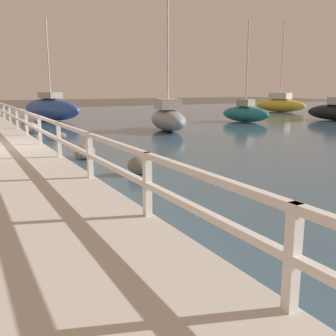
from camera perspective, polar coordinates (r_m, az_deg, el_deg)
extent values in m
cube|color=white|center=(3.30, 17.60, -12.37)|extent=(0.10, 0.10, 0.90)
cube|color=white|center=(5.43, -3.01, -2.41)|extent=(0.10, 0.10, 0.90)
cube|color=white|center=(7.91, -11.27, 1.82)|extent=(0.10, 0.10, 0.90)
cube|color=white|center=(10.50, -15.54, 3.99)|extent=(0.10, 0.10, 0.90)
cube|color=white|center=(13.14, -18.12, 5.29)|extent=(0.10, 0.10, 0.90)
cube|color=white|center=(15.79, -19.84, 6.14)|extent=(0.10, 0.10, 0.90)
cube|color=white|center=(18.46, -21.06, 6.75)|extent=(0.10, 0.10, 0.90)
cube|color=white|center=(21.14, -21.98, 7.20)|extent=(0.10, 0.10, 0.90)
cube|color=white|center=(23.82, -22.69, 7.55)|extent=(0.10, 0.10, 0.90)
cube|color=white|center=(13.10, -18.23, 7.07)|extent=(0.09, 32.50, 0.08)
cube|color=white|center=(13.14, -18.12, 5.29)|extent=(0.09, 32.50, 0.08)
ellipsoid|color=gray|center=(12.36, -12.71, 2.20)|extent=(0.36, 0.32, 0.27)
ellipsoid|color=gray|center=(19.56, -19.31, 5.55)|extent=(0.68, 0.61, 0.51)
ellipsoid|color=slate|center=(11.86, -11.87, 2.26)|extent=(0.58, 0.52, 0.44)
ellipsoid|color=gray|center=(24.63, -20.17, 6.39)|extent=(0.43, 0.38, 0.32)
ellipsoid|color=#666056|center=(16.55, -15.24, 4.49)|extent=(0.43, 0.38, 0.32)
ellipsoid|color=#666056|center=(9.61, -4.12, 0.38)|extent=(0.61, 0.55, 0.45)
ellipsoid|color=gold|center=(36.16, 15.90, 8.73)|extent=(2.39, 5.14, 1.11)
cube|color=silver|center=(36.13, 15.98, 10.03)|extent=(1.30, 1.94, 0.53)
cylinder|color=silver|center=(36.20, 16.25, 14.81)|extent=(0.09, 0.09, 6.57)
ellipsoid|color=#1E707A|center=(24.92, 11.16, 7.69)|extent=(2.12, 3.46, 0.96)
cube|color=#9E937F|center=(24.88, 11.23, 9.28)|extent=(1.03, 1.04, 0.42)
cylinder|color=silver|center=(24.91, 11.44, 14.60)|extent=(0.09, 0.09, 5.04)
ellipsoid|color=#2D4C9E|center=(26.77, -16.61, 8.16)|extent=(3.39, 5.69, 1.41)
cube|color=#9E937F|center=(26.74, -16.72, 10.07)|extent=(1.40, 1.67, 0.38)
cylinder|color=silver|center=(26.79, -17.01, 14.91)|extent=(0.09, 0.09, 4.90)
ellipsoid|color=gray|center=(19.36, -0.02, 6.97)|extent=(2.16, 4.06, 1.05)
cube|color=beige|center=(19.32, -0.02, 9.27)|extent=(1.28, 1.75, 0.50)
cylinder|color=silver|center=(19.44, -0.02, 18.54)|extent=(0.09, 0.09, 6.78)
ellipsoid|color=black|center=(27.90, 23.23, 7.43)|extent=(2.77, 3.87, 1.02)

